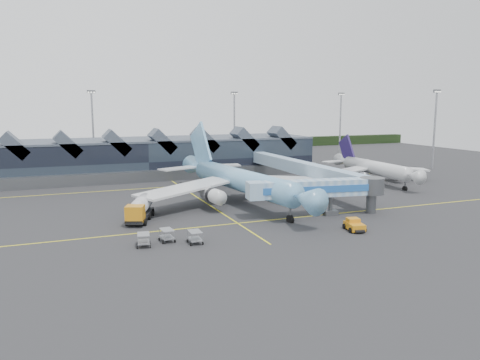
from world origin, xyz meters
name	(u,v)px	position (x,y,z in m)	size (l,w,h in m)	color
ground	(221,212)	(0.00, 0.00, 0.00)	(260.00, 260.00, 0.00)	#29292B
taxi_stripes	(203,201)	(0.00, 10.00, 0.01)	(120.00, 60.00, 0.01)	yellow
tree_line_far	(127,147)	(0.00, 110.00, 2.00)	(260.00, 4.00, 4.00)	black
terminal	(142,157)	(-5.07, 47.35, 4.88)	(90.00, 22.25, 12.52)	black
light_masts	(218,124)	(21.00, 62.80, 12.49)	(132.40, 42.56, 22.45)	gray
main_airliner	(238,179)	(5.75, 6.63, 4.41)	(40.37, 46.75, 15.02)	#6199C4
regional_jet	(373,168)	(44.16, 16.92, 3.47)	(29.23, 31.81, 10.93)	silver
jet_bridge	(326,189)	(15.47, -8.36, 4.45)	(23.70, 6.82, 6.16)	#7BA4CD
fuel_truck	(140,207)	(-13.63, -0.22, 2.02)	(6.05, 10.62, 3.61)	black
pushback_tug	(354,225)	(14.41, -18.12, 0.77)	(3.04, 4.18, 1.72)	orange
baggage_carts	(169,237)	(-12.42, -14.70, 0.95)	(8.45, 4.74, 1.69)	gray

